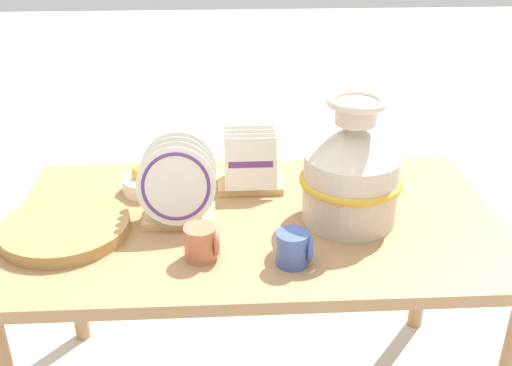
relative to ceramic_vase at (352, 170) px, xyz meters
name	(u,v)px	position (x,y,z in m)	size (l,w,h in m)	color
display_table	(256,241)	(-0.26, 0.02, -0.23)	(1.38, 0.78, 0.70)	#9E754C
ceramic_vase	(352,170)	(0.00, 0.00, 0.00)	(0.28, 0.28, 0.36)	beige
dish_rack_round_plates	(178,189)	(-0.48, 0.02, -0.05)	(0.21, 0.17, 0.23)	tan
dish_rack_square_plates	(250,169)	(-0.27, 0.21, -0.09)	(0.20, 0.15, 0.18)	tan
wicker_charger_stack	(65,228)	(-0.78, -0.04, -0.14)	(0.35, 0.35, 0.04)	#AD7F47
mug_terracotta_glaze	(202,242)	(-0.41, -0.17, -0.11)	(0.09, 0.08, 0.09)	#B76647
mug_cobalt_glaze	(294,248)	(-0.18, -0.21, -0.11)	(0.09, 0.08, 0.09)	#42569E
fruit_bowl	(147,182)	(-0.59, 0.20, -0.12)	(0.15, 0.15, 0.08)	silver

